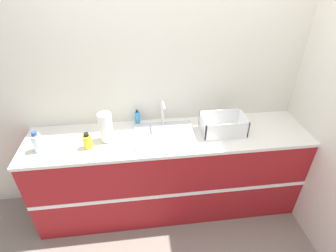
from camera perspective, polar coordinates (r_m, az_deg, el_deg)
ground_plane at (r=2.87m, az=1.05°, el=-20.87°), size 12.00×12.00×0.00m
wall_back at (r=2.50m, az=-0.59°, el=9.13°), size 4.99×0.06×2.60m
wall_right at (r=2.71m, az=29.59°, el=6.61°), size 0.06×2.58×2.60m
counter_cabinet at (r=2.70m, az=0.29°, el=-10.07°), size 2.61×0.60×0.93m
sink at (r=2.40m, az=-0.72°, el=-1.59°), size 0.55×0.39×0.27m
paper_towel_roll at (r=2.33m, az=-13.35°, el=-0.26°), size 0.12×0.12×0.27m
dish_rack at (r=2.47m, az=11.84°, el=-0.08°), size 0.40×0.26×0.17m
bottle_clear at (r=2.43m, az=-26.61°, el=-3.23°), size 0.08×0.08×0.19m
bottle_yellow at (r=2.32m, az=-17.11°, el=-3.23°), size 0.08×0.08×0.15m
soap_dispenser at (r=2.55m, az=-6.70°, el=1.81°), size 0.05×0.05×0.15m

